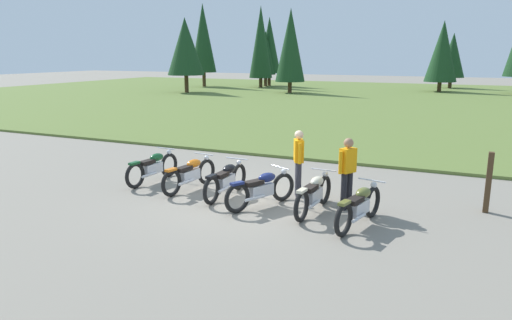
{
  "coord_description": "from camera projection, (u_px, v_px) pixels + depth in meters",
  "views": [
    {
      "loc": [
        4.78,
        -9.93,
        3.51
      ],
      "look_at": [
        0.0,
        0.6,
        0.9
      ],
      "focal_mm": 33.09,
      "sensor_mm": 36.0,
      "label": 1
    }
  ],
  "objects": [
    {
      "name": "forest_treeline",
      "position": [
        357.0,
        44.0,
        43.45
      ],
      "size": [
        41.72,
        18.83,
        8.79
      ],
      "color": "#47331E",
      "rests_on": "ground"
    },
    {
      "name": "motorcycle_navy",
      "position": [
        261.0,
        189.0,
        10.99
      ],
      "size": [
        1.05,
        1.93,
        0.88
      ],
      "color": "black",
      "rests_on": "ground"
    },
    {
      "name": "grass_moorland",
      "position": [
        401.0,
        101.0,
        35.31
      ],
      "size": [
        80.0,
        44.0,
        0.1
      ],
      "primitive_type": "cube",
      "color": "#5B7033",
      "rests_on": "ground"
    },
    {
      "name": "motorcycle_british_green",
      "position": [
        153.0,
        167.0,
        13.1
      ],
      "size": [
        0.62,
        2.1,
        0.88
      ],
      "color": "black",
      "rests_on": "ground"
    },
    {
      "name": "motorcycle_orange",
      "position": [
        190.0,
        174.0,
        12.36
      ],
      "size": [
        0.62,
        2.09,
        0.88
      ],
      "color": "black",
      "rests_on": "ground"
    },
    {
      "name": "motorcycle_olive",
      "position": [
        359.0,
        206.0,
        9.74
      ],
      "size": [
        0.7,
        2.07,
        0.88
      ],
      "color": "black",
      "rests_on": "ground"
    },
    {
      "name": "ground_plane",
      "position": [
        246.0,
        201.0,
        11.52
      ],
      "size": [
        140.0,
        140.0,
        0.0
      ],
      "primitive_type": "plane",
      "color": "gray"
    },
    {
      "name": "motorcycle_cream",
      "position": [
        314.0,
        194.0,
        10.6
      ],
      "size": [
        0.62,
        2.1,
        0.88
      ],
      "color": "black",
      "rests_on": "ground"
    },
    {
      "name": "motorcycle_black",
      "position": [
        226.0,
        180.0,
        11.77
      ],
      "size": [
        0.62,
        2.1,
        0.88
      ],
      "color": "black",
      "rests_on": "ground"
    },
    {
      "name": "rider_near_row_end",
      "position": [
        299.0,
        159.0,
        11.74
      ],
      "size": [
        0.35,
        0.5,
        1.67
      ],
      "color": "#2D2D38",
      "rests_on": "ground"
    },
    {
      "name": "rider_checking_bike",
      "position": [
        347.0,
        169.0,
        10.69
      ],
      "size": [
        0.37,
        0.49,
        1.67
      ],
      "color": "black",
      "rests_on": "ground"
    },
    {
      "name": "trail_marker_post",
      "position": [
        488.0,
        183.0,
        10.54
      ],
      "size": [
        0.12,
        0.12,
        1.39
      ],
      "primitive_type": "cube",
      "color": "#47331E",
      "rests_on": "ground"
    }
  ]
}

